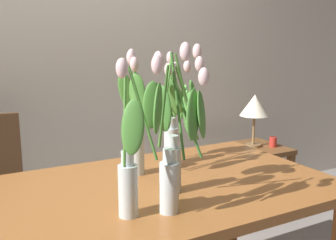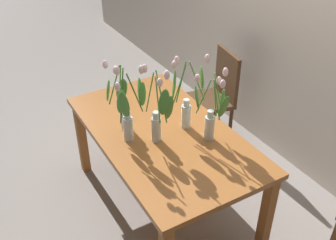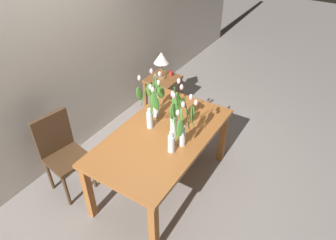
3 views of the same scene
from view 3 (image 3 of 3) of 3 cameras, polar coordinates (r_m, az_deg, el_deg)
ground_plane at (r=3.62m, az=-1.02°, el=-11.84°), size 18.00×18.00×0.00m
room_wall_rear at (r=3.61m, az=-20.04°, el=12.31°), size 9.00×0.10×2.70m
dining_table at (r=3.16m, az=-1.14°, el=-4.01°), size 1.60×0.90×0.74m
tulip_vase_0 at (r=3.26m, az=-2.30°, el=4.17°), size 0.21×0.25×0.54m
tulip_vase_1 at (r=3.00m, az=1.27°, el=0.88°), size 0.23×0.19×0.58m
tulip_vase_2 at (r=2.79m, az=1.17°, el=-3.00°), size 0.20×0.17×0.54m
tulip_vase_3 at (r=3.07m, az=-3.51°, el=1.91°), size 0.12×0.28×0.56m
tulip_vase_4 at (r=2.86m, az=2.97°, el=-1.07°), size 0.19×0.23×0.58m
dining_chair at (r=3.44m, az=-19.32°, el=-5.34°), size 0.46×0.46×0.93m
side_table at (r=4.55m, az=-0.97°, el=6.58°), size 0.44×0.44×0.55m
table_lamp at (r=4.37m, az=-1.25°, el=11.48°), size 0.22×0.22×0.40m
pillar_candle at (r=4.54m, az=0.53°, el=8.75°), size 0.06×0.06×0.07m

